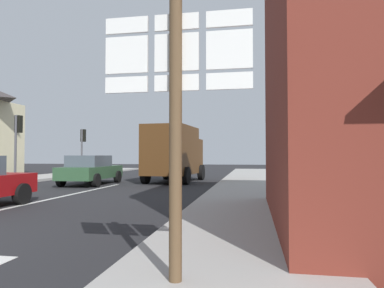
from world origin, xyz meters
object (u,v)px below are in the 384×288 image
sedan_far (91,169)px  route_sign_post (176,108)px  traffic_light_far_left (83,141)px  traffic_light_near_left (18,133)px  delivery_truck (174,152)px

sedan_far → route_sign_post: size_ratio=1.32×
sedan_far → traffic_light_far_left: 7.99m
traffic_light_far_left → traffic_light_near_left: (0.00, -6.95, 0.15)m
route_sign_post → delivery_truck: bearing=103.1°
delivery_truck → traffic_light_far_left: size_ratio=1.54×
delivery_truck → traffic_light_far_left: traffic_light_far_left is taller
sedan_far → traffic_light_near_left: size_ratio=1.19×
sedan_far → delivery_truck: delivery_truck is taller
delivery_truck → route_sign_post: 15.36m
sedan_far → traffic_light_far_left: size_ratio=1.26×
sedan_far → route_sign_post: 14.54m
delivery_truck → sedan_far: bearing=-147.4°
delivery_truck → route_sign_post: (3.48, -14.95, 0.35)m
route_sign_post → traffic_light_far_left: size_ratio=0.95×
traffic_light_near_left → sedan_far: bearing=3.5°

